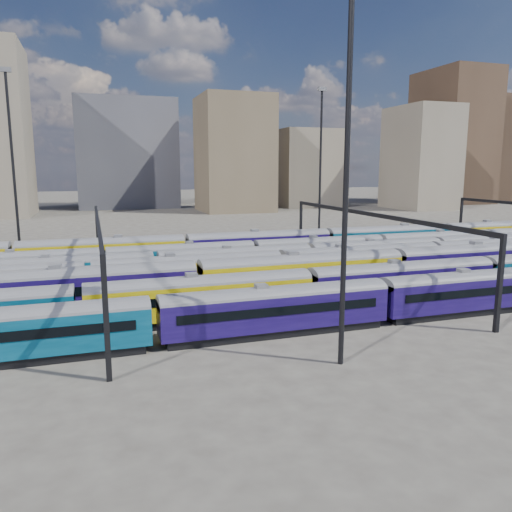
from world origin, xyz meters
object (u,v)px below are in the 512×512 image
object	(u,v)px
rake_1	(309,285)
rake_2	(197,278)
mast_2	(347,154)
rake_0	(382,295)

from	to	relation	value
rake_1	rake_2	size ratio (longest dim) A/B	0.91
rake_1	mast_2	world-z (taller)	mast_2
rake_0	mast_2	bearing A→B (deg)	-136.91
rake_0	rake_2	size ratio (longest dim) A/B	0.87
rake_2	mast_2	bearing A→B (deg)	-69.45
rake_0	rake_1	world-z (taller)	rake_1
rake_2	mast_2	xyz separation A→B (m)	(6.37, -17.00, 11.15)
rake_1	rake_2	xyz separation A→B (m)	(-9.35, 5.00, 0.27)
rake_0	mast_2	size ratio (longest dim) A/B	4.44
rake_1	mast_2	distance (m)	16.83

